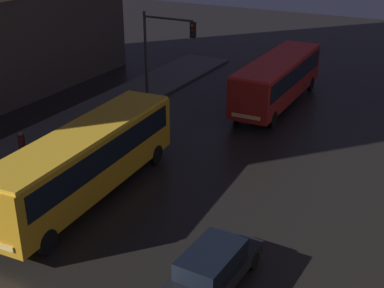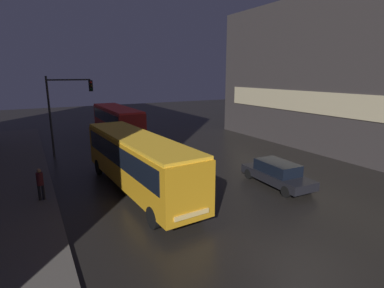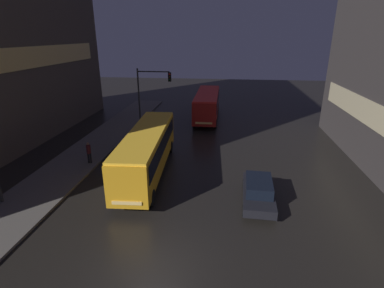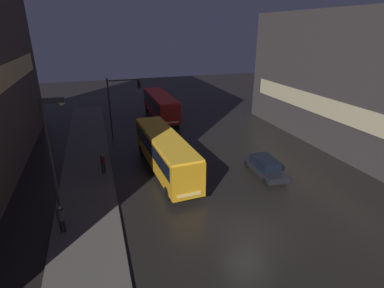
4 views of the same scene
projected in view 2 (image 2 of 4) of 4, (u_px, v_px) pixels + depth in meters
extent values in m
plane|color=black|center=(305.00, 268.00, 10.36)|extent=(120.00, 120.00, 0.00)
cube|color=#56514C|center=(13.00, 210.00, 14.63)|extent=(4.00, 48.00, 0.15)
cube|color=#383333|center=(354.00, 75.00, 26.69)|extent=(10.00, 25.31, 12.99)
cube|color=beige|center=(314.00, 102.00, 24.87)|extent=(0.24, 21.51, 1.80)
cube|color=orange|center=(138.00, 161.00, 16.77)|extent=(3.02, 11.51, 2.53)
cube|color=black|center=(137.00, 152.00, 16.65)|extent=(3.03, 10.61, 1.10)
cube|color=yellow|center=(137.00, 137.00, 16.46)|extent=(2.96, 11.28, 0.16)
cube|color=#F4CC72|center=(192.00, 215.00, 12.25)|extent=(1.66, 0.19, 0.20)
cylinder|color=black|center=(195.00, 206.00, 14.09)|extent=(0.31, 1.01, 1.00)
cylinder|color=black|center=(153.00, 218.00, 12.96)|extent=(0.31, 1.01, 1.00)
cylinder|color=black|center=(130.00, 162.00, 21.17)|extent=(0.31, 1.01, 1.00)
cylinder|color=black|center=(99.00, 167.00, 20.04)|extent=(0.31, 1.01, 1.00)
cube|color=#AD1E19|center=(117.00, 120.00, 31.76)|extent=(2.63, 10.76, 2.45)
cube|color=black|center=(117.00, 116.00, 31.65)|extent=(2.68, 9.90, 1.10)
cube|color=red|center=(116.00, 108.00, 31.46)|extent=(2.58, 10.55, 0.16)
cube|color=#F4CC72|center=(134.00, 137.00, 27.38)|extent=(1.77, 0.12, 0.20)
cylinder|color=black|center=(141.00, 138.00, 29.24)|extent=(0.26, 1.00, 1.00)
cylinder|color=black|center=(117.00, 140.00, 28.13)|extent=(0.26, 1.00, 1.00)
cylinder|color=black|center=(118.00, 126.00, 35.97)|extent=(0.26, 1.00, 1.00)
cylinder|color=black|center=(98.00, 127.00, 34.86)|extent=(0.26, 1.00, 1.00)
cube|color=black|center=(277.00, 176.00, 18.03)|extent=(2.01, 4.81, 0.50)
cube|color=black|center=(277.00, 167.00, 17.90)|extent=(1.65, 2.67, 0.65)
cylinder|color=black|center=(308.00, 187.00, 16.99)|extent=(0.23, 0.65, 0.64)
cylinder|color=black|center=(286.00, 192.00, 16.27)|extent=(0.23, 0.65, 0.64)
cylinder|color=black|center=(269.00, 170.00, 19.89)|extent=(0.23, 0.65, 0.64)
cylinder|color=black|center=(249.00, 174.00, 19.18)|extent=(0.23, 0.65, 0.64)
cylinder|color=black|center=(39.00, 193.00, 15.53)|extent=(0.14, 0.14, 0.81)
cylinder|color=black|center=(43.00, 192.00, 15.61)|extent=(0.14, 0.14, 0.81)
cylinder|color=#4C191E|center=(40.00, 179.00, 15.40)|extent=(0.45, 0.45, 0.68)
sphere|color=#8C664C|center=(39.00, 171.00, 15.30)|extent=(0.22, 0.22, 0.22)
cylinder|color=#2D2D2D|center=(50.00, 117.00, 23.70)|extent=(0.16, 0.16, 6.42)
cylinder|color=#2D2D2D|center=(69.00, 80.00, 23.81)|extent=(3.28, 0.12, 0.12)
cube|color=black|center=(91.00, 86.00, 24.69)|extent=(0.30, 0.24, 0.90)
sphere|color=red|center=(91.00, 82.00, 24.51)|extent=(0.18, 0.18, 0.18)
sphere|color=#3B2B07|center=(91.00, 86.00, 24.57)|extent=(0.18, 0.18, 0.18)
sphere|color=black|center=(91.00, 89.00, 24.64)|extent=(0.18, 0.18, 0.18)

